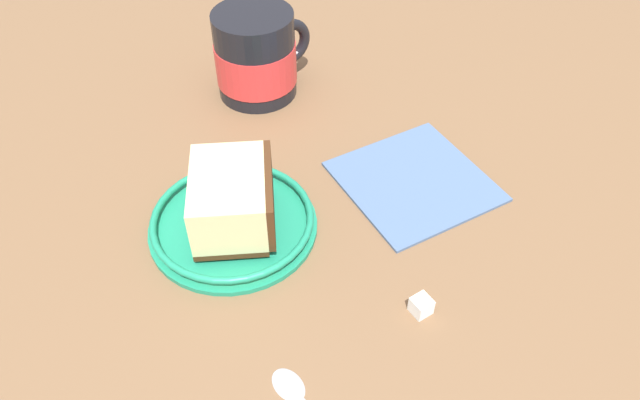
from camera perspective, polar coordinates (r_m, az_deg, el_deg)
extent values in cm
cube|color=brown|center=(58.09, -4.43, -1.32)|extent=(134.31, 134.31, 2.77)
cylinder|color=#1E8C66|center=(55.00, -8.04, -2.26)|extent=(14.90, 14.90, 1.00)
torus|color=#1E8C66|center=(54.41, -8.13, -1.68)|extent=(14.33, 14.33, 0.62)
cube|color=#472814|center=(54.42, -8.13, -1.69)|extent=(9.09, 10.49, 0.60)
cube|color=beige|center=(52.55, -8.41, 0.28)|extent=(9.09, 10.49, 4.67)
cube|color=#472814|center=(52.37, -4.68, 0.51)|extent=(3.84, 8.38, 4.67)
cylinder|color=black|center=(68.34, -6.01, 13.24)|extent=(8.63, 8.63, 9.50)
cylinder|color=red|center=(68.82, -5.95, 12.60)|extent=(8.80, 8.80, 4.49)
cylinder|color=brown|center=(66.90, -6.19, 15.30)|extent=(7.59, 7.59, 0.40)
torus|color=black|center=(70.19, -2.89, 14.36)|extent=(5.47, 1.92, 5.36)
ellipsoid|color=silver|center=(45.73, -2.96, -16.49)|extent=(2.61, 3.36, 0.80)
cube|color=slate|center=(59.45, 8.72, 1.82)|extent=(13.50, 13.61, 0.60)
cube|color=white|center=(49.36, 9.34, -9.64)|extent=(1.63, 1.63, 1.47)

